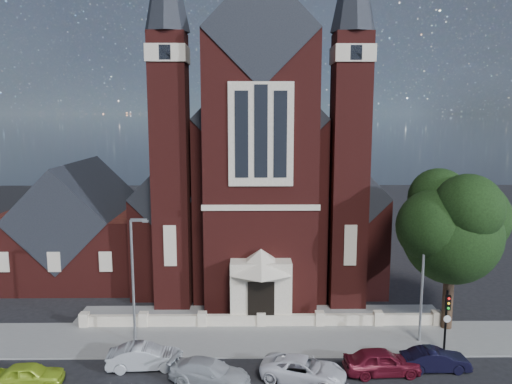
# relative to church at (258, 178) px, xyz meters

# --- Properties ---
(ground) EXTENTS (120.00, 120.00, 0.00)m
(ground) POSITION_rel_church_xyz_m (0.00, -7.94, -8.19)
(ground) COLOR black
(ground) RESTS_ON ground
(pavement_strip) EXTENTS (60.00, 5.00, 0.12)m
(pavement_strip) POSITION_rel_church_xyz_m (0.00, -18.44, -8.19)
(pavement_strip) COLOR slate
(pavement_strip) RESTS_ON ground
(forecourt_paving) EXTENTS (26.00, 3.00, 0.14)m
(forecourt_paving) POSITION_rel_church_xyz_m (0.00, -14.44, -8.19)
(forecourt_paving) COLOR slate
(forecourt_paving) RESTS_ON ground
(forecourt_wall) EXTENTS (24.00, 0.40, 0.90)m
(forecourt_wall) POSITION_rel_church_xyz_m (0.00, -16.44, -8.19)
(forecourt_wall) COLOR #BAAE94
(forecourt_wall) RESTS_ON ground
(church) EXTENTS (20.01, 34.90, 29.20)m
(church) POSITION_rel_church_xyz_m (0.00, 0.00, 0.00)
(church) COLOR #4C1714
(church) RESTS_ON ground
(parish_hall) EXTENTS (12.00, 12.20, 10.24)m
(parish_hall) POSITION_rel_church_xyz_m (-16.00, -4.94, -4.17)
(parish_hall) COLOR #4C1714
(parish_hall) RESTS_ON ground
(street_tree) EXTENTS (6.40, 6.60, 10.70)m
(street_tree) POSITION_rel_church_xyz_m (12.60, -17.23, -1.23)
(street_tree) COLOR black
(street_tree) RESTS_ON ground
(street_lamp_left) EXTENTS (1.16, 0.22, 8.09)m
(street_lamp_left) POSITION_rel_church_xyz_m (-7.91, -18.94, -3.59)
(street_lamp_left) COLOR gray
(street_lamp_left) RESTS_ON ground
(street_lamp_right) EXTENTS (1.16, 0.22, 8.09)m
(street_lamp_right) POSITION_rel_church_xyz_m (10.09, -18.94, -3.59)
(street_lamp_right) COLOR gray
(street_lamp_right) RESTS_ON ground
(traffic_signal) EXTENTS (0.28, 0.42, 4.00)m
(traffic_signal) POSITION_rel_church_xyz_m (11.00, -20.52, -5.60)
(traffic_signal) COLOR black
(traffic_signal) RESTS_ON ground
(car_lime_van) EXTENTS (3.72, 1.81, 1.22)m
(car_lime_van) POSITION_rel_church_xyz_m (-12.54, -23.75, -7.57)
(car_lime_van) COLOR #A7C828
(car_lime_van) RESTS_ON ground
(car_silver_a) EXTENTS (4.30, 1.80, 1.38)m
(car_silver_a) POSITION_rel_church_xyz_m (-6.75, -22.00, -7.49)
(car_silver_a) COLOR #ABAFB3
(car_silver_a) RESTS_ON ground
(car_silver_b) EXTENTS (4.78, 3.08, 1.29)m
(car_silver_b) POSITION_rel_church_xyz_m (-2.91, -23.68, -7.54)
(car_silver_b) COLOR #B9BEC2
(car_silver_b) RESTS_ON ground
(car_white_suv) EXTENTS (5.07, 3.49, 1.29)m
(car_white_suv) POSITION_rel_church_xyz_m (2.16, -23.44, -7.54)
(car_white_suv) COLOR white
(car_white_suv) RESTS_ON ground
(car_dark_red) EXTENTS (4.35, 1.96, 1.45)m
(car_dark_red) POSITION_rel_church_xyz_m (6.60, -22.76, -7.46)
(car_dark_red) COLOR maroon
(car_dark_red) RESTS_ON ground
(car_navy) EXTENTS (3.83, 1.43, 1.25)m
(car_navy) POSITION_rel_church_xyz_m (9.73, -22.40, -7.56)
(car_navy) COLOR black
(car_navy) RESTS_ON ground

